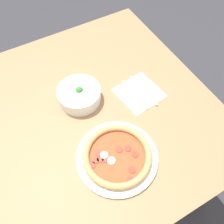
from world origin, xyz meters
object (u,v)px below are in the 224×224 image
object	(u,v)px
bowl	(79,94)
fork	(134,95)
pizza	(117,156)
knife	(145,92)

from	to	relation	value
bowl	fork	size ratio (longest dim) A/B	1.00
pizza	knife	distance (m)	0.34
bowl	fork	world-z (taller)	bowl
pizza	bowl	world-z (taller)	bowl
pizza	knife	xyz separation A→B (m)	(0.27, 0.21, -0.01)
fork	knife	size ratio (longest dim) A/B	0.96
bowl	knife	bearing A→B (deg)	-22.17
pizza	knife	bearing A→B (deg)	38.63
fork	knife	distance (m)	0.05
bowl	knife	distance (m)	0.29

